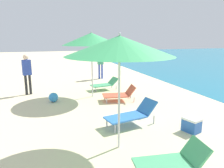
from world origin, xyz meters
TOP-DOWN VIEW (x-y plane):
  - umbrella_second at (-0.90, 4.49)m, footprint 2.28×2.28m
  - lounger_second_shoreside at (-0.12, 5.57)m, footprint 1.57×0.84m
  - lounger_second_inland at (-0.35, 3.22)m, footprint 1.31×0.74m
  - umbrella_farthest at (-0.54, 8.82)m, footprint 2.35×2.35m
  - lounger_farthest_shoreside at (0.28, 9.81)m, footprint 1.33×0.74m
  - lounger_farthest_inland at (0.36, 7.89)m, footprint 1.32×0.84m
  - person_walking_near at (-3.14, 10.01)m, footprint 0.40×0.29m
  - person_walking_mid at (0.80, 12.57)m, footprint 0.41×0.31m
  - beach_ball at (-2.15, 8.52)m, footprint 0.37×0.37m
  - cooler_box at (1.21, 4.68)m, footprint 0.45×0.50m

SIDE VIEW (x-z plane):
  - beach_ball at x=-2.15m, z-range 0.00..0.37m
  - cooler_box at x=1.21m, z-range 0.00..0.38m
  - lounger_farthest_shoreside at x=0.28m, z-range 0.00..0.55m
  - lounger_farthest_inland at x=0.36m, z-range -0.02..0.58m
  - lounger_second_inland at x=-0.35m, z-range -0.01..0.62m
  - lounger_second_shoreside at x=-0.12m, z-range -0.01..0.66m
  - person_walking_near at x=-3.14m, z-range 0.20..1.95m
  - person_walking_mid at x=0.80m, z-range 0.20..1.98m
  - umbrella_second at x=-0.90m, z-range 1.00..3.55m
  - umbrella_farthest at x=-0.54m, z-range 1.04..3.73m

